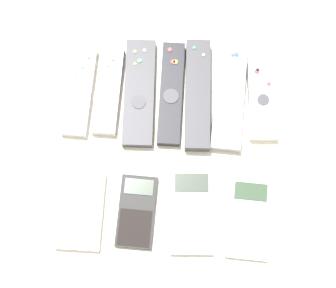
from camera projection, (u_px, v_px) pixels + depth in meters
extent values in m
plane|color=beige|center=(167.00, 162.00, 1.05)|extent=(3.00, 3.00, 0.00)
cube|color=#B7B7BC|center=(79.00, 92.00, 1.08)|extent=(0.05, 0.18, 0.02)
cylinder|color=silver|center=(78.00, 95.00, 1.06)|extent=(0.03, 0.03, 0.00)
cylinder|color=yellow|center=(80.00, 56.00, 1.08)|extent=(0.01, 0.01, 0.00)
cylinder|color=red|center=(88.00, 57.00, 1.08)|extent=(0.01, 0.01, 0.00)
cylinder|color=green|center=(82.00, 67.00, 1.08)|extent=(0.01, 0.01, 0.00)
cylinder|color=orange|center=(76.00, 73.00, 1.08)|extent=(0.01, 0.01, 0.00)
cube|color=#B7B7BC|center=(108.00, 91.00, 1.08)|extent=(0.05, 0.17, 0.02)
cylinder|color=blue|center=(112.00, 59.00, 1.08)|extent=(0.01, 0.01, 0.00)
cylinder|color=silver|center=(116.00, 73.00, 1.07)|extent=(0.01, 0.01, 0.00)
cylinder|color=green|center=(107.00, 66.00, 1.08)|extent=(0.01, 0.01, 0.00)
cylinder|color=blue|center=(115.00, 68.00, 1.08)|extent=(0.01, 0.01, 0.00)
cube|color=#333338|center=(139.00, 93.00, 1.07)|extent=(0.06, 0.21, 0.02)
cylinder|color=#38383D|center=(139.00, 102.00, 1.06)|extent=(0.03, 0.03, 0.00)
cylinder|color=yellow|center=(135.00, 64.00, 1.08)|extent=(0.01, 0.01, 0.00)
cylinder|color=silver|center=(144.00, 50.00, 1.08)|extent=(0.01, 0.01, 0.00)
cylinder|color=yellow|center=(135.00, 52.00, 1.08)|extent=(0.01, 0.01, 0.00)
cylinder|color=green|center=(140.00, 61.00, 1.08)|extent=(0.01, 0.01, 0.00)
cube|color=black|center=(170.00, 93.00, 1.07)|extent=(0.04, 0.20, 0.02)
cylinder|color=#38383D|center=(170.00, 96.00, 1.06)|extent=(0.03, 0.03, 0.00)
cylinder|color=red|center=(171.00, 62.00, 1.08)|extent=(0.01, 0.01, 0.00)
cylinder|color=red|center=(170.00, 50.00, 1.09)|extent=(0.01, 0.01, 0.00)
cylinder|color=yellow|center=(176.00, 62.00, 1.08)|extent=(0.01, 0.01, 0.00)
cube|color=#333338|center=(198.00, 95.00, 1.07)|extent=(0.05, 0.22, 0.03)
cylinder|color=silver|center=(204.00, 55.00, 1.08)|extent=(0.01, 0.01, 0.00)
cylinder|color=green|center=(194.00, 48.00, 1.08)|extent=(0.01, 0.01, 0.00)
cube|color=gray|center=(229.00, 97.00, 1.07)|extent=(0.07, 0.21, 0.02)
cylinder|color=#99999E|center=(229.00, 98.00, 1.06)|extent=(0.02, 0.02, 0.00)
cylinder|color=blue|center=(233.00, 55.00, 1.08)|extent=(0.01, 0.01, 0.00)
cylinder|color=blue|center=(236.00, 54.00, 1.08)|extent=(0.01, 0.01, 0.00)
cube|color=white|center=(262.00, 101.00, 1.07)|extent=(0.06, 0.16, 0.02)
cylinder|color=#38383D|center=(263.00, 100.00, 1.06)|extent=(0.02, 0.02, 0.00)
cylinder|color=silver|center=(268.00, 70.00, 1.07)|extent=(0.01, 0.01, 0.00)
cylinder|color=blue|center=(258.00, 69.00, 1.07)|extent=(0.01, 0.01, 0.00)
cylinder|color=red|center=(269.00, 84.00, 1.06)|extent=(0.01, 0.01, 0.00)
cylinder|color=red|center=(257.00, 71.00, 1.07)|extent=(0.01, 0.01, 0.00)
cube|color=silver|center=(81.00, 211.00, 1.02)|extent=(0.08, 0.14, 0.01)
cube|color=#333D33|center=(83.00, 184.00, 1.02)|extent=(0.06, 0.03, 0.00)
cube|color=#9E8DA7|center=(78.00, 228.00, 1.00)|extent=(0.07, 0.07, 0.00)
cube|color=black|center=(137.00, 212.00, 1.02)|extent=(0.07, 0.13, 0.01)
cube|color=#333D33|center=(139.00, 187.00, 1.03)|extent=(0.05, 0.03, 0.00)
cube|color=black|center=(135.00, 228.00, 1.01)|extent=(0.06, 0.07, 0.00)
cube|color=#B2B2B7|center=(192.00, 212.00, 1.02)|extent=(0.08, 0.16, 0.01)
cube|color=#333D33|center=(192.00, 183.00, 1.03)|extent=(0.06, 0.04, 0.00)
cube|color=gray|center=(192.00, 231.00, 1.00)|extent=(0.07, 0.08, 0.00)
cube|color=#B2B2B7|center=(249.00, 219.00, 1.02)|extent=(0.08, 0.15, 0.01)
cube|color=#2D422D|center=(251.00, 191.00, 1.02)|extent=(0.06, 0.03, 0.00)
cube|color=gray|center=(248.00, 237.00, 1.00)|extent=(0.07, 0.08, 0.00)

